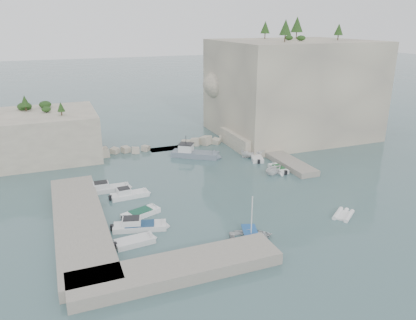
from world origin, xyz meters
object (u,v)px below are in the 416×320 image
object	(u,v)px
motorboat_a	(108,191)
inflatable_dinghy	(343,216)
motorboat_b	(130,197)
motorboat_c	(141,215)
tender_east_b	(278,171)
rowboat	(251,238)
work_boat	(195,157)
tender_east_c	(256,159)
tender_east_a	(273,174)
tender_east_d	(253,157)
motorboat_d	(140,229)
motorboat_e	(135,244)

from	to	relation	value
motorboat_a	inflatable_dinghy	bearing A→B (deg)	-34.31
motorboat_b	motorboat_c	world-z (taller)	motorboat_b
tender_east_b	motorboat_b	bearing A→B (deg)	92.03
rowboat	work_boat	bearing A→B (deg)	9.89
motorboat_c	tender_east_c	bearing A→B (deg)	10.46
motorboat_c	rowboat	size ratio (longest dim) A/B	1.08
motorboat_a	tender_east_b	xyz separation A→B (m)	(23.76, -1.45, 0.00)
tender_east_a	tender_east_d	world-z (taller)	tender_east_a
inflatable_dinghy	tender_east_b	xyz separation A→B (m)	(0.75, 15.03, 0.00)
rowboat	tender_east_b	size ratio (longest dim) A/B	1.09
tender_east_c	tender_east_d	xyz separation A→B (m)	(-0.10, 0.85, 0.00)
motorboat_b	work_boat	bearing A→B (deg)	39.36
motorboat_b	inflatable_dinghy	size ratio (longest dim) A/B	1.55
motorboat_b	tender_east_b	world-z (taller)	motorboat_b
motorboat_c	motorboat_d	world-z (taller)	motorboat_d
motorboat_a	motorboat_b	world-z (taller)	same
motorboat_e	tender_east_a	world-z (taller)	tender_east_a
motorboat_d	tender_east_d	world-z (taller)	tender_east_d
motorboat_a	tender_east_c	size ratio (longest dim) A/B	1.16
motorboat_e	inflatable_dinghy	distance (m)	22.62
motorboat_a	motorboat_c	bearing A→B (deg)	-72.53
motorboat_b	inflatable_dinghy	bearing A→B (deg)	-36.34
motorboat_b	motorboat_d	bearing A→B (deg)	-97.12
motorboat_d	inflatable_dinghy	size ratio (longest dim) A/B	1.85
tender_east_b	tender_east_d	xyz separation A→B (m)	(-0.59, 6.65, 0.00)
inflatable_dinghy	tender_east_c	xyz separation A→B (m)	(0.26, 20.83, 0.00)
motorboat_d	rowboat	world-z (taller)	motorboat_d
tender_east_b	tender_east_d	bearing A→B (deg)	3.38
motorboat_a	tender_east_d	world-z (taller)	tender_east_d
motorboat_a	work_boat	xyz separation A→B (m)	(14.74, 8.63, 0.00)
motorboat_d	tender_east_c	bearing A→B (deg)	49.90
tender_east_a	tender_east_d	xyz separation A→B (m)	(0.73, 7.54, 0.00)
motorboat_c	motorboat_e	world-z (taller)	same
motorboat_d	motorboat_c	bearing A→B (deg)	90.09
motorboat_a	inflatable_dinghy	size ratio (longest dim) A/B	1.83
motorboat_b	work_boat	xyz separation A→B (m)	(12.53, 11.48, 0.00)
motorboat_c	tender_east_b	size ratio (longest dim) A/B	1.17
motorboat_d	tender_east_a	size ratio (longest dim) A/B	1.67
motorboat_a	motorboat_b	xyz separation A→B (m)	(2.20, -2.85, 0.00)
motorboat_c	motorboat_d	size ratio (longest dim) A/B	0.78
inflatable_dinghy	work_boat	distance (m)	26.43
rowboat	tender_east_b	bearing A→B (deg)	-21.15
tender_east_c	inflatable_dinghy	bearing A→B (deg)	-162.16
motorboat_b	tender_east_b	bearing A→B (deg)	0.59
motorboat_e	tender_east_a	size ratio (longest dim) A/B	1.15
motorboat_a	motorboat_c	xyz separation A→B (m)	(2.37, -8.19, 0.00)
tender_east_d	work_boat	distance (m)	9.10
rowboat	tender_east_a	world-z (taller)	tender_east_a
motorboat_b	rowboat	size ratio (longest dim) A/B	1.16
motorboat_a	motorboat_c	world-z (taller)	motorboat_a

